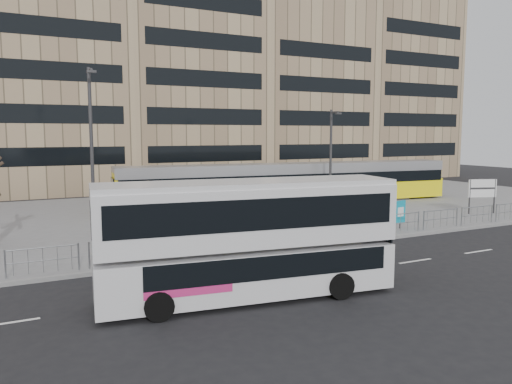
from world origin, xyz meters
name	(u,v)px	position (x,y,z in m)	size (l,w,h in m)	color
ground	(325,247)	(0.00, 0.00, 0.00)	(120.00, 120.00, 0.00)	black
plaza	(227,212)	(0.00, 12.00, 0.07)	(64.00, 24.00, 0.15)	slate
kerb	(324,246)	(0.00, 0.05, 0.07)	(64.00, 0.25, 0.17)	gray
building_row	(158,65)	(1.55, 34.27, 12.91)	(70.40, 18.40, 31.20)	maroon
pedestrian_barrier	(352,223)	(2.00, 0.50, 0.98)	(32.07, 0.07, 1.10)	gray
road_markings	(398,264)	(1.00, -4.00, 0.01)	(62.00, 0.12, 0.01)	white
double_decker_bus	(248,235)	(-6.66, -5.14, 2.16)	(10.18, 3.57, 3.99)	silver
tram	(293,183)	(5.90, 12.95, 1.73)	(26.82, 5.11, 3.15)	yellow
station_sign	(482,190)	(14.93, 3.13, 1.77)	(1.95, 0.71, 2.33)	#2D2D30
ad_panel	(400,212)	(6.18, 1.49, 1.09)	(0.85, 0.22, 1.61)	#2D2D30
pedestrian	(261,216)	(-1.30, 4.37, 0.98)	(0.61, 0.40, 1.67)	black
traffic_light_west	(200,206)	(-5.66, 2.15, 2.12)	(0.19, 0.22, 3.10)	#2D2D30
lamp_post_west	(92,147)	(-9.81, 6.75, 4.88)	(0.45, 1.04, 8.72)	#2D2D30
lamp_post_east	(331,154)	(7.63, 10.39, 4.08)	(0.45, 1.04, 7.13)	#2D2D30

